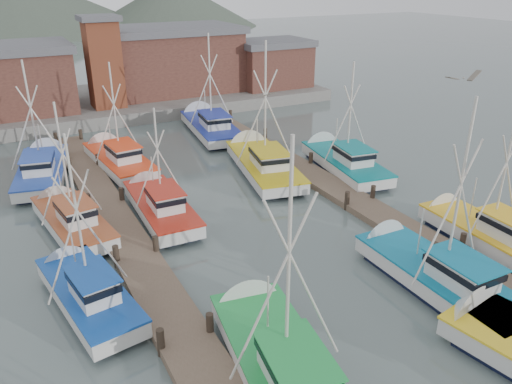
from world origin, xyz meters
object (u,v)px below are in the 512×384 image
boat_12 (117,159)px  boat_4 (278,359)px  lookout_tower (104,61)px  boat_8 (159,205)px

boat_12 → boat_4: bearing=-95.5°
boat_12 → lookout_tower: bearing=73.8°
lookout_tower → boat_4: 38.26m
lookout_tower → boat_12: bearing=-100.6°
boat_8 → boat_12: bearing=93.3°
boat_4 → boat_12: bearing=98.6°
boat_4 → boat_12: 23.71m
lookout_tower → boat_12: (-2.65, -14.15, -4.87)m
boat_4 → boat_8: boat_4 is taller
lookout_tower → boat_4: size_ratio=0.84×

